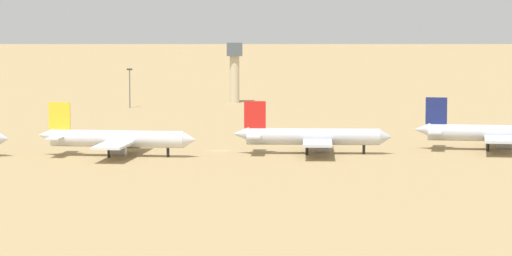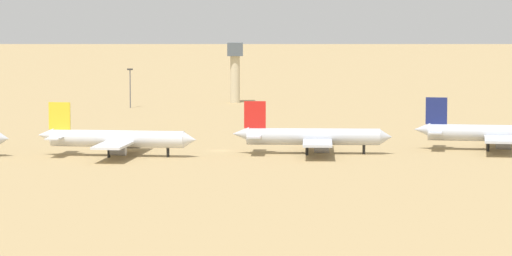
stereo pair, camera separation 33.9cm
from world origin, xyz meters
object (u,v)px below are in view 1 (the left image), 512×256
at_px(control_tower, 235,66).
at_px(light_pole_west, 130,85).
at_px(parked_jet_red_3, 312,137).
at_px(parked_jet_navy_4, 493,133).
at_px(parked_jet_yellow_2, 116,139).

height_order(control_tower, light_pole_west, control_tower).
bearing_deg(parked_jet_red_3, light_pole_west, 115.05).
height_order(parked_jet_navy_4, control_tower, control_tower).
height_order(parked_jet_yellow_2, control_tower, control_tower).
xyz_separation_m(parked_jet_red_3, parked_jet_navy_4, (42.17, 6.16, 0.06)).
bearing_deg(parked_jet_navy_4, parked_jet_yellow_2, -162.99).
distance_m(parked_jet_yellow_2, control_tower, 153.78).
xyz_separation_m(parked_jet_yellow_2, parked_jet_navy_4, (85.80, 9.45, 0.06)).
distance_m(parked_jet_navy_4, light_pole_west, 151.47).
relative_size(parked_jet_red_3, control_tower, 1.80).
bearing_deg(parked_jet_yellow_2, light_pole_west, 101.71).
relative_size(parked_jet_red_3, light_pole_west, 2.87).
distance_m(parked_jet_red_3, parked_jet_navy_4, 42.61).
bearing_deg(light_pole_west, parked_jet_navy_4, -52.91).
distance_m(parked_jet_yellow_2, light_pole_west, 130.42).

